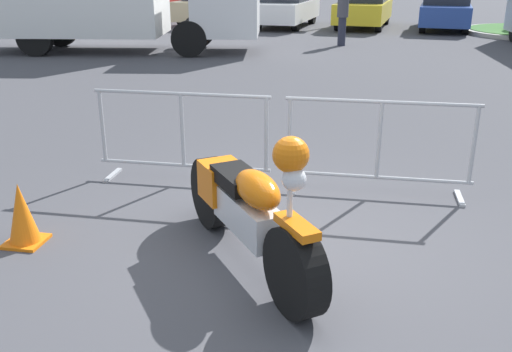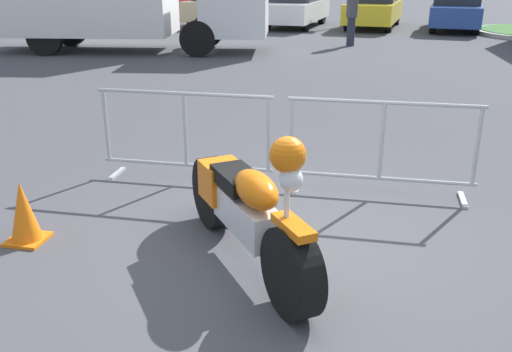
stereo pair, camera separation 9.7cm
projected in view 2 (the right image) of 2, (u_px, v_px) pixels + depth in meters
The scene contains 12 objects.
ground_plane at pixel (291, 246), 5.21m from camera, with size 120.00×120.00×0.00m, color #424247.
motorcycle at pixel (246, 209), 4.76m from camera, with size 1.53×2.03×1.33m.
crowd_barrier_near at pixel (186, 136), 6.57m from camera, with size 2.05×0.44×1.07m.
crowd_barrier_far at pixel (381, 148), 6.16m from camera, with size 2.05×0.44×1.07m.
parked_car_green at pixel (89, 2), 24.56m from camera, with size 2.35×4.65×1.51m.
parked_car_red at pixel (156, 3), 24.01m from camera, with size 2.36×4.66×1.52m.
parked_car_tan at pixel (223, 5), 23.20m from camera, with size 2.36×4.67×1.52m.
parked_car_white at pixel (296, 7), 22.30m from camera, with size 2.32×4.59×1.49m.
parked_car_yellow at pixel (374, 8), 21.99m from camera, with size 2.31×4.57×1.49m.
parked_car_blue at pixel (456, 10), 21.21m from camera, with size 2.25×4.45×1.45m.
pedestrian at pixel (352, 15), 17.17m from camera, with size 0.46×0.46×1.69m.
traffic_cone at pixel (24, 213), 5.21m from camera, with size 0.34×0.34×0.59m.
Camera 2 is at (0.61, -4.61, 2.44)m, focal length 40.00 mm.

